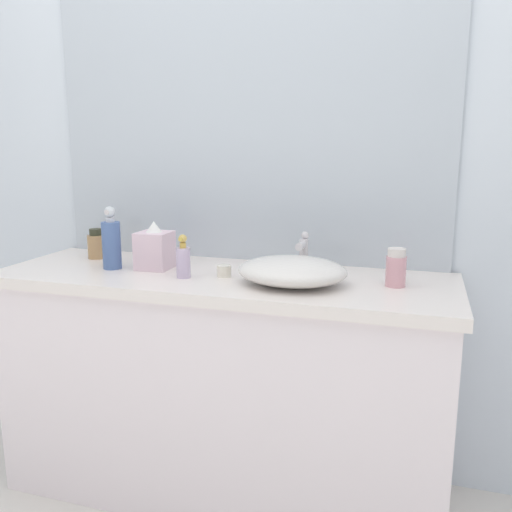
# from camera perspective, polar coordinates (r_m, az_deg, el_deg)

# --- Properties ---
(bathroom_wall_rear) EXTENTS (6.00, 0.06, 2.60)m
(bathroom_wall_rear) POSITION_cam_1_polar(r_m,az_deg,el_deg) (2.16, 0.54, 11.24)
(bathroom_wall_rear) COLOR silver
(bathroom_wall_rear) RESTS_ON ground
(vanity_counter) EXTENTS (1.65, 0.55, 0.86)m
(vanity_counter) POSITION_cam_1_polar(r_m,az_deg,el_deg) (2.08, -3.56, -13.49)
(vanity_counter) COLOR white
(vanity_counter) RESTS_ON ground
(wall_mirror_panel) EXTENTS (1.58, 0.01, 1.26)m
(wall_mirror_panel) POSITION_cam_1_polar(r_m,az_deg,el_deg) (2.15, -1.23, 16.34)
(wall_mirror_panel) COLOR #B2BCC6
(wall_mirror_panel) RESTS_ON vanity_counter
(sink_basin) EXTENTS (0.37, 0.30, 0.09)m
(sink_basin) POSITION_cam_1_polar(r_m,az_deg,el_deg) (1.79, 3.84, -1.59)
(sink_basin) COLOR silver
(sink_basin) RESTS_ON vanity_counter
(faucet) EXTENTS (0.03, 0.12, 0.15)m
(faucet) POSITION_cam_1_polar(r_m,az_deg,el_deg) (1.94, 5.01, 0.58)
(faucet) COLOR silver
(faucet) RESTS_ON vanity_counter
(soap_dispenser) EXTENTS (0.07, 0.07, 0.23)m
(soap_dispenser) POSITION_cam_1_polar(r_m,az_deg,el_deg) (2.08, -15.05, 1.41)
(soap_dispenser) COLOR #4A669E
(soap_dispenser) RESTS_ON vanity_counter
(lotion_bottle) EXTENTS (0.07, 0.07, 0.13)m
(lotion_bottle) POSITION_cam_1_polar(r_m,az_deg,el_deg) (1.82, 14.59, -1.24)
(lotion_bottle) COLOR #DB9BA5
(lotion_bottle) RESTS_ON vanity_counter
(perfume_bottle) EXTENTS (0.05, 0.05, 0.15)m
(perfume_bottle) POSITION_cam_1_polar(r_m,az_deg,el_deg) (1.89, -7.70, -0.41)
(perfume_bottle) COLOR silver
(perfume_bottle) RESTS_ON vanity_counter
(spray_can) EXTENTS (0.07, 0.07, 0.12)m
(spray_can) POSITION_cam_1_polar(r_m,az_deg,el_deg) (2.29, -16.53, 1.14)
(spray_can) COLOR tan
(spray_can) RESTS_ON vanity_counter
(tissue_box) EXTENTS (0.12, 0.12, 0.18)m
(tissue_box) POSITION_cam_1_polar(r_m,az_deg,el_deg) (2.04, -10.66, 0.80)
(tissue_box) COLOR silver
(tissue_box) RESTS_ON vanity_counter
(candle_jar) EXTENTS (0.05, 0.05, 0.04)m
(candle_jar) POSITION_cam_1_polar(r_m,az_deg,el_deg) (1.90, -3.40, -1.58)
(candle_jar) COLOR silver
(candle_jar) RESTS_ON vanity_counter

